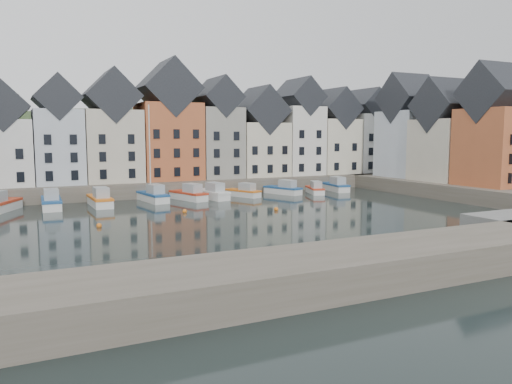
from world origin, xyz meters
TOP-DOWN VIEW (x-y plane):
  - ground at (0.00, 0.00)m, footprint 260.00×260.00m
  - far_quay at (0.00, 30.00)m, footprint 90.00×16.00m
  - right_quay at (37.00, 3.00)m, footprint 14.00×54.00m
  - near_wall at (-10.00, -22.00)m, footprint 50.00×6.00m
  - hillside at (0.02, 56.00)m, footprint 153.60×70.40m
  - far_terrace at (3.21, 28.00)m, footprint 72.37×8.16m
  - right_terrace at (36.00, 8.07)m, footprint 8.30×24.25m
  - mooring_buoys at (-4.00, 5.33)m, footprint 20.50×5.50m
  - boat_b at (-17.19, 17.80)m, footprint 2.38×7.00m
  - boat_c at (-11.70, 17.32)m, footprint 2.26×6.91m
  - boat_d at (-4.82, 18.65)m, footprint 2.92×6.89m
  - boat_e at (-0.10, 18.17)m, footprint 3.78×6.77m
  - boat_f at (3.04, 17.93)m, footprint 3.34×6.89m
  - boat_g at (7.98, 18.35)m, footprint 3.78×5.89m
  - boat_h at (14.55, 18.58)m, footprint 3.87×6.41m
  - boat_i at (19.00, 17.06)m, footprint 3.39×5.76m
  - boat_j at (23.81, 18.76)m, footprint 2.91×6.74m

SIDE VIEW (x-z plane):
  - hillside at x=0.02m, z-range -49.96..14.04m
  - ground at x=0.00m, z-range 0.00..0.00m
  - mooring_buoys at x=-4.00m, z-range -0.10..0.40m
  - boat_i at x=19.00m, z-range -0.43..1.69m
  - boat_g at x=7.98m, z-range -0.44..1.73m
  - boat_h at x=14.55m, z-range -0.48..1.88m
  - boat_e at x=-0.10m, z-range -0.50..1.98m
  - boat_j at x=23.81m, z-range -0.51..2.00m
  - boat_f at x=3.04m, z-range -0.51..2.02m
  - boat_c at x=-11.70m, z-range -0.53..2.10m
  - boat_b at x=-17.19m, z-range -0.54..2.12m
  - boat_d at x=-4.82m, z-range -5.55..7.21m
  - far_quay at x=0.00m, z-range 0.00..2.00m
  - right_quay at x=37.00m, z-range 0.00..2.00m
  - near_wall at x=-10.00m, z-range 0.00..2.00m
  - far_terrace at x=3.21m, z-range -0.01..17.76m
  - right_terrace at x=36.00m, z-range 0.73..17.10m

